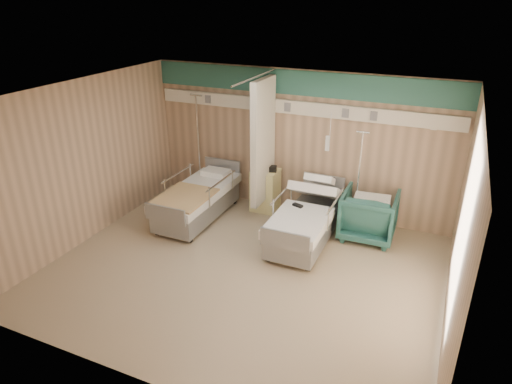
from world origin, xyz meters
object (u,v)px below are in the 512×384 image
Objects in this scene: bed_right at (306,225)px; bedside_cabinet at (265,190)px; bed_left at (197,203)px; iv_stand_right at (355,210)px; iv_stand_left at (200,176)px; visitor_armchair at (369,215)px.

bedside_cabinet is at bearing 141.95° from bed_right.
bed_right is 2.20m from bed_left.
bedside_cabinet is at bearing 177.56° from iv_stand_right.
bed_left is 0.98× the size of iv_stand_left.
iv_stand_left is at bearing 178.40° from bedside_cabinet.
iv_stand_right is 3.38m from iv_stand_left.
iv_stand_left reaches higher than visitor_armchair.
bedside_cabinet is 0.45× the size of iv_stand_right.
iv_stand_right is at bearing 49.87° from bed_right.
bed_left is at bearing -139.40° from bedside_cabinet.
visitor_armchair is at bearing 10.69° from bed_left.
bed_left is at bearing 9.27° from visitor_armchair.
bed_left is (-2.20, 0.00, 0.00)m from bed_right.
bed_right is 1.00× the size of bed_left.
bedside_cabinet is at bearing -1.60° from iv_stand_left.
iv_stand_left is (-1.53, 0.04, 0.03)m from bedside_cabinet.
bed_right is at bearing -19.38° from iv_stand_left.
iv_stand_left reaches higher than iv_stand_right.
visitor_armchair is at bearing 31.51° from bed_right.
iv_stand_left reaches higher than bedside_cabinet.
iv_stand_right is (1.84, -0.08, -0.04)m from bedside_cabinet.
visitor_armchair reaches higher than bed_left.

